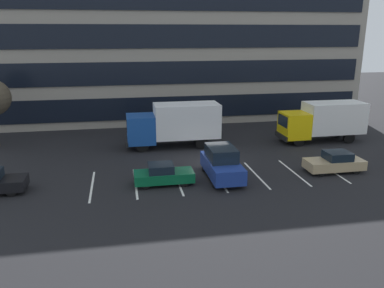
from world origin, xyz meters
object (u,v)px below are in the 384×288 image
box_truck_yellow (324,120)px  sedan_tan (335,162)px  suv_navy (222,163)px  box_truck_blue (175,123)px  sedan_forest (163,175)px

box_truck_yellow → sedan_tan: size_ratio=1.87×
box_truck_yellow → sedan_tan: bearing=-112.3°
suv_navy → box_truck_blue: bearing=104.2°
box_truck_yellow → suv_navy: size_ratio=1.60×
suv_navy → sedan_tan: bearing=-1.8°
box_truck_blue → sedan_forest: size_ratio=2.07×
box_truck_blue → sedan_forest: 8.84m
box_truck_yellow → box_truck_blue: box_truck_blue is taller
sedan_forest → suv_navy: suv_navy is taller
box_truck_blue → suv_navy: 8.41m
box_truck_yellow → sedan_tan: (-3.12, -7.60, -1.31)m
box_truck_yellow → sedan_tan: box_truck_yellow is taller
suv_navy → sedan_tan: suv_navy is taller
sedan_tan → suv_navy: bearing=178.2°
box_truck_yellow → sedan_forest: 17.30m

